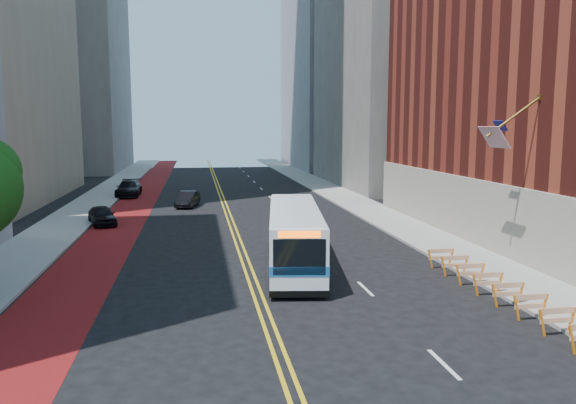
% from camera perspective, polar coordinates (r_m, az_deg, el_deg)
% --- Properties ---
extents(ground, '(160.00, 160.00, 0.00)m').
position_cam_1_polar(ground, '(18.75, -1.09, -14.66)').
color(ground, black).
rests_on(ground, ground).
extents(sidewalk_left, '(4.00, 140.00, 0.15)m').
position_cam_1_polar(sidewalk_left, '(48.63, -20.51, -1.09)').
color(sidewalk_left, gray).
rests_on(sidewalk_left, ground).
extents(sidewalk_right, '(4.00, 140.00, 0.15)m').
position_cam_1_polar(sidewalk_right, '(49.83, 7.67, -0.46)').
color(sidewalk_right, gray).
rests_on(sidewalk_right, ground).
extents(bus_lane_paint, '(3.60, 140.00, 0.01)m').
position_cam_1_polar(bus_lane_paint, '(48.03, -15.94, -1.08)').
color(bus_lane_paint, '#650F0E').
rests_on(bus_lane_paint, ground).
extents(center_line_inner, '(0.14, 140.00, 0.01)m').
position_cam_1_polar(center_line_inner, '(47.75, -6.46, -0.88)').
color(center_line_inner, gold).
rests_on(center_line_inner, ground).
extents(center_line_outer, '(0.14, 140.00, 0.01)m').
position_cam_1_polar(center_line_outer, '(47.77, -6.02, -0.87)').
color(center_line_outer, gold).
rests_on(center_line_outer, ground).
extents(lane_dashes, '(0.14, 98.20, 0.01)m').
position_cam_1_polar(lane_dashes, '(56.09, -1.78, 0.46)').
color(lane_dashes, silver).
rests_on(lane_dashes, ground).
extents(midrise_right_near, '(18.00, 26.00, 40.00)m').
position_cam_1_polar(midrise_right_near, '(71.12, 12.47, 18.01)').
color(midrise_right_near, slate).
rests_on(midrise_right_near, ground).
extents(midrise_right_far, '(20.00, 28.00, 55.00)m').
position_cam_1_polar(midrise_right_far, '(100.84, 6.48, 19.38)').
color(midrise_right_far, gray).
rests_on(midrise_right_far, ground).
extents(construction_barriers, '(1.42, 10.91, 1.00)m').
position_cam_1_polar(construction_barriers, '(24.72, 20.50, -7.93)').
color(construction_barriers, orange).
rests_on(construction_barriers, ground).
extents(transit_bus, '(4.01, 11.50, 3.10)m').
position_cam_1_polar(transit_bus, '(28.45, 0.67, -3.45)').
color(transit_bus, silver).
rests_on(transit_bus, ground).
extents(car_a, '(2.78, 4.33, 1.37)m').
position_cam_1_polar(car_a, '(42.88, -18.37, -1.30)').
color(car_a, black).
rests_on(car_a, ground).
extents(car_b, '(2.28, 4.34, 1.36)m').
position_cam_1_polar(car_b, '(50.48, -10.16, 0.29)').
color(car_b, black).
rests_on(car_b, ground).
extents(car_c, '(2.31, 5.55, 1.60)m').
position_cam_1_polar(car_c, '(59.29, -15.87, 1.34)').
color(car_c, black).
rests_on(car_c, ground).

